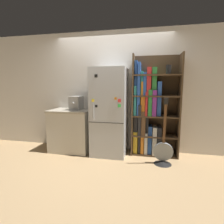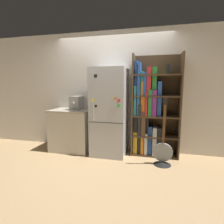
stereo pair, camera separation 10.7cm
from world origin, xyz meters
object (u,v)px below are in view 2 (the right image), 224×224
Objects in this scene: refrigerator at (109,112)px; guitar at (162,156)px; espresso_machine at (77,103)px; bookshelf at (150,111)px.

refrigerator reaches higher than guitar.
espresso_machine is at bearing 168.64° from guitar.
refrigerator is 0.77m from espresso_machine.
bookshelf is 1.66× the size of guitar.
guitar is at bearing -61.29° from bookshelf.
refrigerator is 1.45× the size of guitar.
espresso_machine is at bearing -175.91° from bookshelf.
refrigerator is 0.83m from bookshelf.
bookshelf is at bearing 11.28° from refrigerator.
refrigerator reaches higher than espresso_machine.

